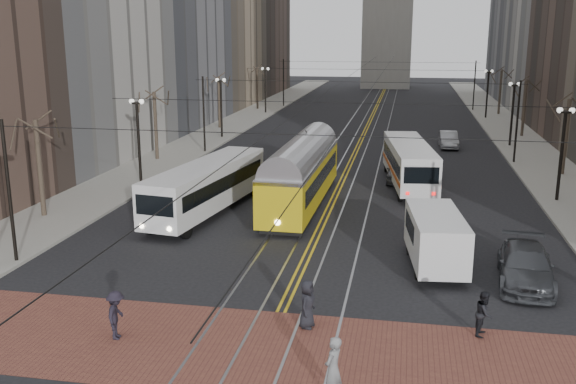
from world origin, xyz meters
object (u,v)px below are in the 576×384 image
at_px(transit_bus, 207,189).
at_px(pedestrian_a, 307,304).
at_px(pedestrian_d, 116,315).
at_px(pedestrian_c, 484,313).
at_px(sedan_grey, 400,171).
at_px(sedan_silver, 448,140).
at_px(pedestrian_b, 333,369).
at_px(sedan_parked, 526,266).
at_px(streetcar, 302,179).
at_px(rear_bus, 409,165).
at_px(cargo_van, 435,241).

height_order(transit_bus, pedestrian_a, transit_bus).
xyz_separation_m(transit_bus, pedestrian_a, (8.00, -13.64, -0.57)).
bearing_deg(pedestrian_d, pedestrian_c, -87.08).
distance_m(transit_bus, sedan_grey, 15.02).
height_order(sedan_silver, pedestrian_a, pedestrian_a).
relative_size(pedestrian_b, pedestrian_c, 1.21).
height_order(pedestrian_b, pedestrian_d, pedestrian_b).
relative_size(sedan_parked, pedestrian_a, 3.01).
bearing_deg(pedestrian_c, sedan_silver, 15.91).
height_order(transit_bus, streetcar, streetcar).
height_order(rear_bus, pedestrian_a, rear_bus).
height_order(pedestrian_b, pedestrian_c, pedestrian_b).
distance_m(cargo_van, pedestrian_b, 11.95).
height_order(pedestrian_a, pedestrian_d, pedestrian_a).
bearing_deg(pedestrian_c, pedestrian_a, 112.07).
relative_size(sedan_parked, pedestrian_b, 2.73).
bearing_deg(pedestrian_c, cargo_van, 29.73).
xyz_separation_m(rear_bus, pedestrian_d, (-9.73, -24.89, -0.58)).
bearing_deg(streetcar, pedestrian_c, -59.60).
xyz_separation_m(pedestrian_c, pedestrian_d, (-12.41, -2.58, 0.06)).
relative_size(rear_bus, cargo_van, 2.00).
relative_size(cargo_van, pedestrian_d, 3.24).
bearing_deg(pedestrian_a, sedan_parked, -44.10).
relative_size(rear_bus, pedestrian_b, 5.74).
distance_m(streetcar, pedestrian_d, 18.85).
relative_size(rear_bus, sedan_silver, 2.53).
relative_size(transit_bus, cargo_van, 2.10).
bearing_deg(sedan_parked, pedestrian_a, -139.58).
xyz_separation_m(rear_bus, pedestrian_a, (-3.44, -22.84, -0.56)).
height_order(rear_bus, pedestrian_b, rear_bus).
distance_m(transit_bus, streetcar, 5.81).
xyz_separation_m(transit_bus, sedan_grey, (10.84, 10.38, -0.69)).
height_order(cargo_van, sedan_grey, cargo_van).
height_order(transit_bus, sedan_silver, transit_bus).
relative_size(transit_bus, sedan_grey, 2.60).
height_order(sedan_grey, pedestrian_c, pedestrian_c).
bearing_deg(pedestrian_a, transit_bus, 41.57).
distance_m(cargo_van, pedestrian_d, 14.24).
bearing_deg(pedestrian_d, pedestrian_a, -80.72).
distance_m(pedestrian_c, pedestrian_d, 12.67).
bearing_deg(streetcar, rear_bus, 45.81).
bearing_deg(sedan_parked, streetcar, 142.18).
bearing_deg(rear_bus, pedestrian_c, -90.76).
xyz_separation_m(cargo_van, pedestrian_c, (1.45, -6.50, -0.42)).
bearing_deg(cargo_van, pedestrian_c, -83.98).
relative_size(pedestrian_a, pedestrian_c, 1.10).
distance_m(rear_bus, sedan_silver, 16.15).
bearing_deg(transit_bus, pedestrian_a, -51.15).
relative_size(rear_bus, sedan_parked, 2.10).
xyz_separation_m(streetcar, pedestrian_a, (2.93, -16.48, -0.72)).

